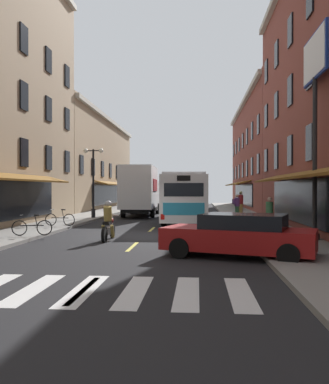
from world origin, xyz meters
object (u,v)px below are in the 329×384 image
pedestrian_rear (241,203)px  street_lamp_twin (93,179)px  sedan_near (156,203)px  pedestrian_far (269,213)px  billboard_sign (315,80)px  bicycle_near (60,219)px  transit_bus (184,197)px  motorcycle_rider (108,223)px  bicycle_mid (32,227)px  sedan_mid (239,235)px  pedestrian_near (237,205)px  box_truck (141,191)px  pedestrian_mid (241,204)px

pedestrian_rear → street_lamp_twin: size_ratio=0.38×
sedan_near → pedestrian_far: (7.93, -22.16, 0.27)m
billboard_sign → bicycle_near: bearing=157.4°
transit_bus → motorcycle_rider: (-2.82, -10.59, -0.91)m
billboard_sign → bicycle_mid: bearing=177.8°
sedan_mid → transit_bus: bearing=98.6°
transit_bus → bicycle_near: size_ratio=7.27×
pedestrian_near → bicycle_near: bearing=-73.3°
box_truck → pedestrian_mid: bearing=6.2°
pedestrian_rear → bicycle_mid: bearing=-169.7°
sedan_mid → pedestrian_far: pedestrian_far is taller
pedestrian_far → motorcycle_rider: bearing=-6.1°
billboard_sign → transit_bus: size_ratio=0.66×
sedan_mid → pedestrian_rear: (1.91, 17.73, 0.39)m
bicycle_mid → pedestrian_near: pedestrian_near is taller
transit_bus → box_truck: size_ratio=1.50×
bicycle_mid → pedestrian_near: bearing=50.5°
box_truck → bicycle_mid: bearing=-100.1°
pedestrian_mid → bicycle_mid: bearing=-9.9°
pedestrian_near → billboard_sign: bearing=-10.5°
bicycle_mid → pedestrian_far: 11.29m
pedestrian_far → sedan_near: bearing=-104.5°
box_truck → sedan_near: bearing=89.4°
billboard_sign → bicycle_near: billboard_sign is taller
sedan_mid → bicycle_near: 12.39m
billboard_sign → sedan_near: (-8.99, 26.20, -5.77)m
box_truck → pedestrian_far: size_ratio=5.19×
box_truck → street_lamp_twin: 4.86m
billboard_sign → motorcycle_rider: size_ratio=3.95×
sedan_mid → pedestrian_far: bearing=73.7°
bicycle_mid → pedestrian_near: size_ratio=1.05×
transit_bus → pedestrian_mid: transit_bus is taller
box_truck → pedestrian_rear: (7.68, -1.28, -0.90)m
transit_bus → pedestrian_far: 8.08m
pedestrian_near → street_lamp_twin: bearing=-103.5°
sedan_near → pedestrian_rear: bearing=-58.1°
transit_bus → motorcycle_rider: 11.00m
pedestrian_mid → street_lamp_twin: (-10.71, -4.73, 1.88)m
transit_bus → bicycle_near: transit_bus is taller
transit_bus → pedestrian_rear: (4.09, 3.28, -0.52)m
sedan_mid → bicycle_mid: 9.39m
sedan_near → sedan_mid: bearing=-79.3°
bicycle_near → motorcycle_rider: bearing=-52.4°
billboard_sign → sedan_near: size_ratio=1.84×
bicycle_near → bicycle_mid: size_ratio=1.01×
sedan_mid → pedestrian_mid: pedestrian_mid is taller
transit_bus → bicycle_mid: 12.08m
pedestrian_near → pedestrian_rear: size_ratio=0.88×
box_truck → bicycle_near: bearing=-106.3°
sedan_mid → bicycle_near: size_ratio=2.91×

